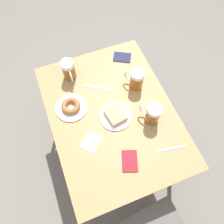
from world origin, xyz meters
TOP-DOWN VIEW (x-y plane):
  - ground_plane at (0.00, 0.00)m, footprint 8.00×8.00m
  - table at (0.00, 0.00)m, footprint 0.78×1.05m
  - plate_with_cake at (-0.01, 0.03)m, footprint 0.20×0.20m
  - plate_with_donut at (0.23, -0.13)m, footprint 0.20×0.20m
  - beer_mug_left at (0.17, -0.37)m, footprint 0.09×0.14m
  - beer_mug_center at (-0.21, 0.12)m, footprint 0.10×0.12m
  - beer_mug_right at (-0.22, -0.14)m, footprint 0.11×0.12m
  - napkin_folded at (0.19, 0.13)m, footprint 0.15×0.14m
  - fork at (-0.24, 0.34)m, footprint 0.18×0.04m
  - knife at (0.01, -0.21)m, footprint 0.18×0.12m
  - passport_near_edge at (-0.23, -0.40)m, footprint 0.15×0.14m
  - passport_far_edge at (0.02, 0.32)m, footprint 0.13×0.15m

SIDE VIEW (x-z plane):
  - ground_plane at x=0.00m, z-range 0.00..0.00m
  - table at x=0.00m, z-range 0.30..1.03m
  - knife at x=0.01m, z-range 0.73..0.73m
  - fork at x=-0.24m, z-range 0.73..0.74m
  - napkin_folded at x=0.19m, z-range 0.73..0.74m
  - passport_near_edge at x=-0.23m, z-range 0.73..0.74m
  - passport_far_edge at x=0.02m, z-range 0.73..0.74m
  - plate_with_cake at x=-0.01m, z-range 0.73..0.77m
  - plate_with_donut at x=0.23m, z-range 0.73..0.77m
  - beer_mug_left at x=0.17m, z-range 0.73..0.88m
  - beer_mug_center at x=-0.21m, z-range 0.73..0.88m
  - beer_mug_right at x=-0.22m, z-range 0.73..0.88m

